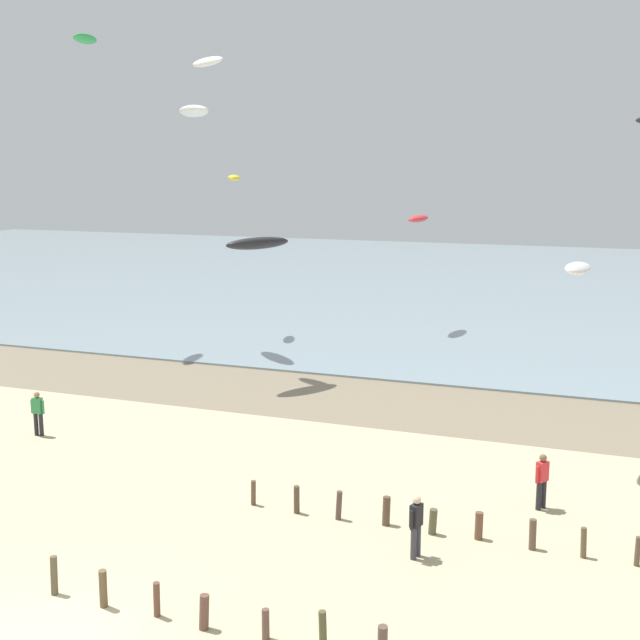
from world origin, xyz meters
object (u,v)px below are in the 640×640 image
object	(u,v)px
kite_aloft_10	(418,219)
kite_aloft_11	(85,39)
kite_aloft_7	(234,178)
kite_aloft_8	(207,62)
kite_aloft_9	(578,268)
kite_aloft_0	(258,243)
kite_aloft_12	(194,111)
person_nearest_camera	(542,480)
person_left_flank	(416,525)
person_by_waterline	(38,412)

from	to	relation	value
kite_aloft_10	kite_aloft_11	distance (m)	21.25
kite_aloft_7	kite_aloft_10	world-z (taller)	kite_aloft_7
kite_aloft_8	kite_aloft_9	size ratio (longest dim) A/B	1.22
kite_aloft_7	kite_aloft_11	xyz separation A→B (m)	(-5.81, -5.65, 7.27)
kite_aloft_8	kite_aloft_11	world-z (taller)	kite_aloft_11
kite_aloft_0	kite_aloft_11	xyz separation A→B (m)	(-11.66, 4.08, 10.07)
kite_aloft_10	kite_aloft_12	xyz separation A→B (m)	(-10.10, -9.17, 5.97)
kite_aloft_7	kite_aloft_8	bearing A→B (deg)	179.91
kite_aloft_0	kite_aloft_7	size ratio (longest dim) A/B	1.57
kite_aloft_9	kite_aloft_12	bearing A→B (deg)	76.36
kite_aloft_9	kite_aloft_11	distance (m)	29.47
person_nearest_camera	person_left_flank	xyz separation A→B (m)	(-2.80, -4.28, 0.00)
kite_aloft_0	kite_aloft_9	bearing A→B (deg)	-80.08
kite_aloft_11	kite_aloft_12	bearing A→B (deg)	-83.89
kite_aloft_0	kite_aloft_8	xyz separation A→B (m)	(-3.31, 1.87, 8.30)
kite_aloft_8	kite_aloft_10	world-z (taller)	kite_aloft_8
kite_aloft_9	kite_aloft_10	size ratio (longest dim) A/B	0.73
kite_aloft_0	kite_aloft_12	world-z (taller)	kite_aloft_12
kite_aloft_7	kite_aloft_0	bearing A→B (deg)	-166.96
kite_aloft_8	kite_aloft_11	bearing A→B (deg)	14.81
kite_aloft_8	kite_aloft_10	xyz separation A→B (m)	(7.37, 12.70, -7.96)
person_nearest_camera	kite_aloft_12	world-z (taller)	kite_aloft_12
kite_aloft_11	kite_aloft_12	size ratio (longest dim) A/B	0.65
kite_aloft_7	kite_aloft_10	size ratio (longest dim) A/B	0.78
kite_aloft_12	person_nearest_camera	bearing A→B (deg)	3.02
kite_aloft_0	kite_aloft_8	size ratio (longest dim) A/B	1.38
kite_aloft_0	kite_aloft_9	size ratio (longest dim) A/B	1.67
person_nearest_camera	kite_aloft_10	size ratio (longest dim) A/B	0.63
person_left_flank	kite_aloft_12	distance (m)	28.74
person_by_waterline	kite_aloft_8	distance (m)	18.25
person_left_flank	kite_aloft_11	distance (m)	33.19
person_by_waterline	kite_aloft_12	distance (m)	19.36
kite_aloft_9	kite_aloft_8	bearing A→B (deg)	81.59
kite_aloft_9	kite_aloft_11	size ratio (longest dim) A/B	0.89
person_nearest_camera	kite_aloft_7	distance (m)	29.17
person_left_flank	kite_aloft_9	size ratio (longest dim) A/B	0.86
kite_aloft_11	kite_aloft_10	bearing A→B (deg)	-63.38
kite_aloft_10	kite_aloft_12	distance (m)	14.89
kite_aloft_7	kite_aloft_11	distance (m)	10.89
kite_aloft_10	kite_aloft_8	bearing A→B (deg)	155.28
person_by_waterline	kite_aloft_12	bearing A→B (deg)	94.72
kite_aloft_8	kite_aloft_10	size ratio (longest dim) A/B	0.89
person_nearest_camera	kite_aloft_11	world-z (taller)	kite_aloft_11
person_left_flank	kite_aloft_10	world-z (taller)	kite_aloft_10
kite_aloft_7	kite_aloft_12	xyz separation A→B (m)	(-0.19, -4.33, 3.52)
kite_aloft_11	kite_aloft_8	bearing A→B (deg)	-111.89
person_nearest_camera	kite_aloft_11	bearing A→B (deg)	150.71
person_left_flank	kite_aloft_10	distance (m)	30.43
person_left_flank	kite_aloft_12	xyz separation A→B (m)	(-16.97, 19.85, 12.00)
person_nearest_camera	person_by_waterline	xyz separation A→B (m)	(-18.52, 0.42, 0.00)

